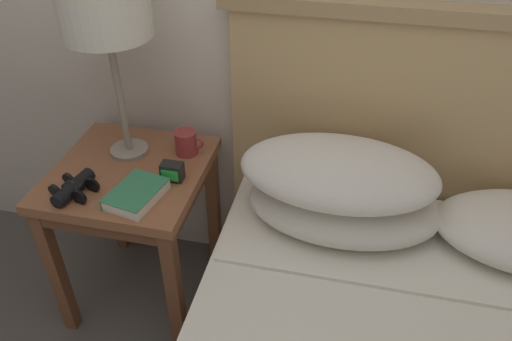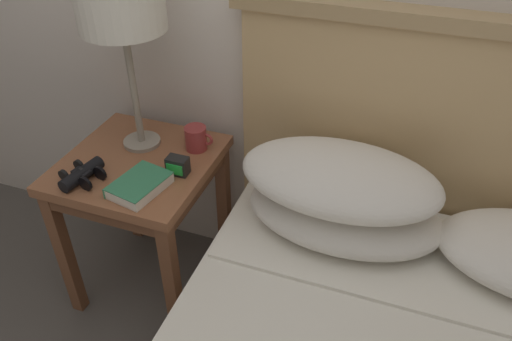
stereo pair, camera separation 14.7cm
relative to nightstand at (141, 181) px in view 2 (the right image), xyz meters
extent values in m
cube|color=brown|center=(0.00, 0.00, 0.07)|extent=(0.50, 0.51, 0.04)
cube|color=brown|center=(0.00, 0.00, 0.03)|extent=(0.47, 0.48, 0.05)
cube|color=brown|center=(-0.21, -0.22, -0.23)|extent=(0.04, 0.04, 0.56)
cube|color=brown|center=(0.21, -0.22, -0.23)|extent=(0.04, 0.04, 0.56)
cube|color=brown|center=(-0.21, 0.22, -0.23)|extent=(0.04, 0.04, 0.56)
cube|color=brown|center=(0.21, 0.22, -0.23)|extent=(0.04, 0.04, 0.56)
cube|color=white|center=(0.99, -0.09, -0.02)|extent=(1.27, 0.28, 0.01)
cube|color=tan|center=(0.99, 0.26, 0.03)|extent=(1.39, 0.06, 1.08)
cube|color=#A4865B|center=(0.99, 0.26, 0.59)|extent=(1.45, 0.10, 0.04)
ellipsoid|color=silver|center=(0.71, 0.02, 0.05)|extent=(0.60, 0.36, 0.15)
ellipsoid|color=silver|center=(0.69, 0.02, 0.18)|extent=(0.60, 0.36, 0.15)
cylinder|color=gray|center=(-0.04, 0.10, 0.10)|extent=(0.13, 0.13, 0.01)
cylinder|color=gray|center=(-0.04, 0.10, 0.31)|extent=(0.02, 0.02, 0.40)
cube|color=silver|center=(0.10, -0.14, 0.11)|extent=(0.16, 0.20, 0.03)
cube|color=#337F56|center=(0.10, -0.14, 0.13)|extent=(0.16, 0.20, 0.00)
cube|color=#337F56|center=(0.03, -0.13, 0.11)|extent=(0.04, 0.18, 0.04)
cylinder|color=black|center=(-0.11, -0.19, 0.11)|extent=(0.06, 0.10, 0.04)
cylinder|color=black|center=(-0.06, -0.20, 0.11)|extent=(0.05, 0.02, 0.05)
cylinder|color=black|center=(-0.16, -0.18, 0.11)|extent=(0.04, 0.02, 0.04)
cylinder|color=black|center=(-0.10, -0.13, 0.11)|extent=(0.06, 0.10, 0.04)
cylinder|color=black|center=(-0.05, -0.13, 0.11)|extent=(0.05, 0.02, 0.05)
cylinder|color=black|center=(-0.15, -0.12, 0.11)|extent=(0.04, 0.02, 0.04)
cube|color=black|center=(-0.11, -0.16, 0.12)|extent=(0.06, 0.05, 0.01)
cylinder|color=black|center=(-0.11, -0.16, 0.12)|extent=(0.02, 0.01, 0.02)
cylinder|color=#993333|center=(0.16, 0.13, 0.13)|extent=(0.08, 0.08, 0.08)
torus|color=#993333|center=(0.20, 0.13, 0.14)|extent=(0.05, 0.01, 0.05)
cube|color=black|center=(0.17, -0.02, 0.12)|extent=(0.07, 0.04, 0.06)
cube|color=green|center=(0.17, -0.04, 0.12)|extent=(0.06, 0.00, 0.04)
camera|label=1|loc=(0.71, -1.21, 1.06)|focal=35.00mm
camera|label=2|loc=(0.85, -1.17, 1.06)|focal=35.00mm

